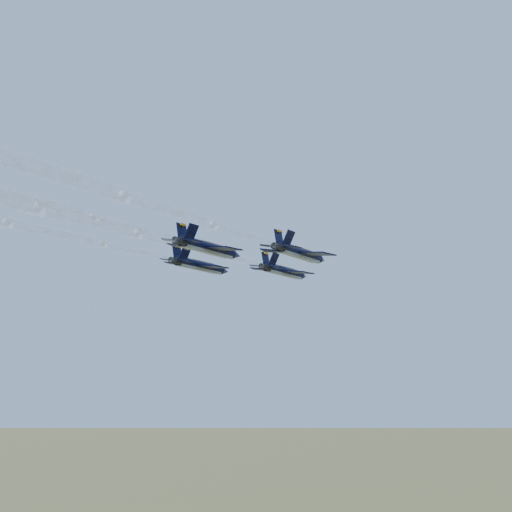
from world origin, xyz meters
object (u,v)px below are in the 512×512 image
Objects in this scene: jet_left at (201,266)px; jet_right at (301,253)px; jet_lead at (285,272)px; jet_slot at (209,248)px.

jet_left and jet_right have the same top height.
jet_lead is 27.19m from jet_slot.
jet_lead is at bearing 127.20° from jet_right.
jet_left is 1.00× the size of jet_slot.
jet_left is 17.33m from jet_slot.
jet_right is 15.99m from jet_slot.
jet_lead and jet_left have the same top height.
jet_left is 1.00× the size of jet_right.
jet_lead is 1.00× the size of jet_slot.
jet_slot is (12.33, -12.18, 0.00)m from jet_left.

